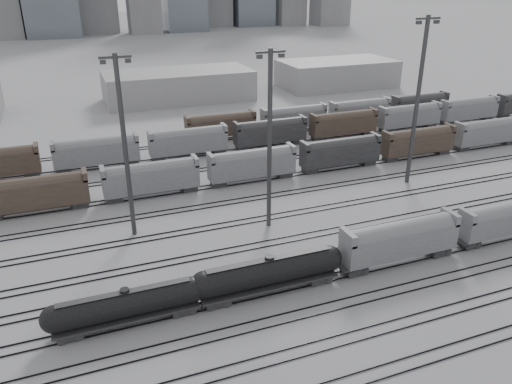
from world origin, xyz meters
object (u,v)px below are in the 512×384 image
object	(u,v)px
tank_car_a	(126,305)
light_mast_c	(270,138)
hopper_car_a	(400,238)
hopper_car_b	(506,218)
tank_car_b	(269,272)

from	to	relation	value
tank_car_a	light_mast_c	world-z (taller)	light_mast_c
hopper_car_a	hopper_car_b	distance (m)	16.69
hopper_car_b	light_mast_c	world-z (taller)	light_mast_c
tank_car_b	light_mast_c	size ratio (longest dim) A/B	0.73
hopper_car_a	hopper_car_b	xyz separation A→B (m)	(16.68, 0.00, -0.27)
light_mast_c	hopper_car_a	bearing A→B (deg)	-53.66
tank_car_a	tank_car_b	bearing A→B (deg)	0.00
hopper_car_a	light_mast_c	xyz separation A→B (m)	(-10.92, 14.84, 9.51)
hopper_car_b	hopper_car_a	bearing A→B (deg)	180.00
tank_car_b	hopper_car_b	distance (m)	33.69
tank_car_b	hopper_car_b	world-z (taller)	hopper_car_b
hopper_car_b	light_mast_c	distance (m)	32.83
hopper_car_a	hopper_car_b	bearing A→B (deg)	0.00
tank_car_a	tank_car_b	world-z (taller)	tank_car_b
hopper_car_a	tank_car_b	bearing A→B (deg)	180.00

